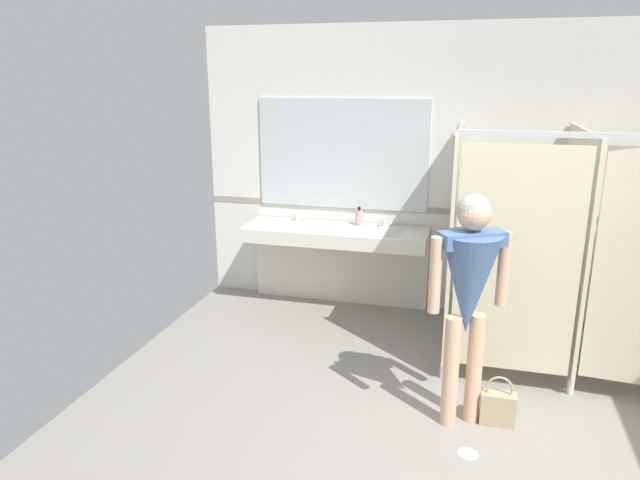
{
  "coord_description": "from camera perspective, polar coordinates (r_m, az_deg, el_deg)",
  "views": [
    {
      "loc": [
        -0.19,
        -3.27,
        2.37
      ],
      "look_at": [
        -1.41,
        1.31,
        1.02
      ],
      "focal_mm": 32.63,
      "sensor_mm": 36.0,
      "label": 1
    }
  ],
  "objects": [
    {
      "name": "floor_drain_cover",
      "position": [
        4.13,
        14.27,
        -19.64
      ],
      "size": [
        0.14,
        0.14,
        0.01
      ],
      "primitive_type": "cylinder",
      "color": "#B7BABF",
      "rests_on": "ground_plane"
    },
    {
      "name": "ground_plane",
      "position": [
        4.07,
        15.68,
        -21.3
      ],
      "size": [
        5.96,
        5.77,
        0.1
      ],
      "primitive_type": "cube",
      "color": "gray"
    },
    {
      "name": "vanity_counter",
      "position": [
        6.05,
        1.65,
        -0.76
      ],
      "size": [
        1.88,
        0.57,
        0.99
      ],
      "color": "silver",
      "rests_on": "ground_plane"
    },
    {
      "name": "wall_back_tile_band",
      "position": [
        6.0,
        16.4,
        2.48
      ],
      "size": [
        5.96,
        0.01,
        0.06
      ],
      "primitive_type": "cube",
      "color": "#9E937F",
      "rests_on": "wall_back"
    },
    {
      "name": "mirror_panel",
      "position": [
        6.04,
        2.18,
        8.41
      ],
      "size": [
        1.78,
        0.02,
        1.12
      ],
      "primitive_type": "cube",
      "color": "silver",
      "rests_on": "wall_back"
    },
    {
      "name": "soap_dispenser",
      "position": [
        6.0,
        3.85,
        2.22
      ],
      "size": [
        0.07,
        0.07,
        0.2
      ],
      "color": "#D899B2",
      "rests_on": "vanity_counter"
    },
    {
      "name": "wall_back",
      "position": [
        5.99,
        16.67,
        6.17
      ],
      "size": [
        5.96,
        0.12,
        2.86
      ],
      "primitive_type": "cube",
      "color": "silver",
      "rests_on": "ground_plane"
    },
    {
      "name": "person_standing",
      "position": [
        3.99,
        14.4,
        -4.17
      ],
      "size": [
        0.55,
        0.55,
        1.64
      ],
      "color": "#DBAD89",
      "rests_on": "ground_plane"
    },
    {
      "name": "handbag",
      "position": [
        4.42,
        17.05,
        -15.38
      ],
      "size": [
        0.24,
        0.12,
        0.37
      ],
      "color": "tan",
      "rests_on": "ground_plane"
    },
    {
      "name": "bathroom_stalls",
      "position": [
        5.11,
        23.81,
        -0.57
      ],
      "size": [
        2.0,
        1.56,
        2.0
      ],
      "color": "beige",
      "rests_on": "ground_plane"
    }
  ]
}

